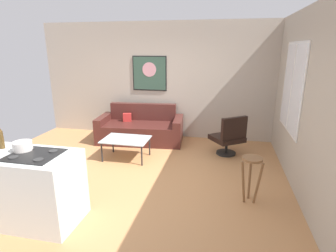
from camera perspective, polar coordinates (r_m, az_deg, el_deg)
ground at (r=4.88m, az=-6.78°, el=-10.81°), size 6.40×6.40×0.04m
back_wall at (r=6.73m, az=-0.48°, el=9.52°), size 6.40×0.05×2.80m
right_wall at (r=4.62m, az=26.64°, el=4.66°), size 0.05×6.40×2.80m
couch at (r=6.54m, az=-5.79°, el=-0.72°), size 2.07×1.08×0.86m
coffee_table at (r=5.51m, az=-8.88°, el=-3.03°), size 0.92×0.65×0.42m
armchair at (r=5.74m, az=12.82°, el=-2.22°), size 0.81×0.80×0.86m
bar_stool at (r=4.09m, az=17.25°, el=-8.79°), size 0.33×0.32×0.69m
kitchen_counter at (r=4.04m, az=-28.78°, el=-11.20°), size 1.53×0.70×0.95m
soda_bottle_2 at (r=4.11m, az=-31.95°, el=-2.08°), size 0.07×0.07×0.33m
mixing_bowl at (r=3.89m, az=-28.42°, el=-3.84°), size 0.24×0.24×0.13m
wall_painting at (r=6.77m, az=-3.94°, el=11.07°), size 0.86×0.03×0.84m
window at (r=5.17m, az=24.83°, el=7.38°), size 0.03×1.40×1.54m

